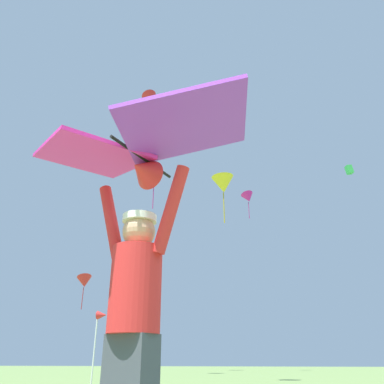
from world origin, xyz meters
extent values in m
cylinder|color=red|center=(-0.35, 0.04, 1.10)|extent=(0.42, 0.42, 0.56)
sphere|color=tan|center=(-0.35, 0.04, 1.49)|extent=(0.23, 0.23, 0.23)
cylinder|color=white|center=(-0.35, 0.04, 1.59)|extent=(0.30, 0.30, 0.05)
cylinder|color=red|center=(-0.10, -0.03, 1.61)|extent=(0.29, 0.17, 0.62)
cylinder|color=red|center=(-0.60, 0.12, 1.61)|extent=(0.29, 0.17, 0.62)
cylinder|color=black|center=(-0.35, 0.04, 2.08)|extent=(0.24, 0.71, 0.02)
cube|color=purple|center=(0.04, -0.19, 2.17)|extent=(0.96, 0.85, 0.21)
cube|color=#DB2393|center=(-0.80, 0.06, 2.17)|extent=(1.13, 1.12, 0.21)
cone|color=red|center=(-0.35, 0.04, 1.98)|extent=(0.29, 0.26, 0.24)
cone|color=#DB2393|center=(-6.95, 18.61, 11.27)|extent=(1.12, 1.08, 0.93)
cylinder|color=#991867|center=(-6.95, 18.61, 10.11)|extent=(0.05, 0.05, 1.50)
cone|color=red|center=(-9.99, 16.66, 4.63)|extent=(1.14, 1.14, 0.90)
cylinder|color=maroon|center=(-9.99, 16.66, 3.75)|extent=(0.04, 0.04, 1.14)
cube|color=green|center=(8.02, 34.86, 18.41)|extent=(0.82, 0.74, 0.94)
cone|color=yellow|center=(-1.47, 11.75, 7.29)|extent=(1.04, 1.03, 0.80)
cylinder|color=#A4921C|center=(-1.47, 11.75, 6.29)|extent=(0.04, 0.04, 1.30)
cone|color=red|center=(-9.47, 23.70, 21.97)|extent=(1.88, 1.78, 1.62)
cylinder|color=maroon|center=(-9.47, 23.70, 20.52)|extent=(0.06, 0.06, 1.88)
cone|color=#DB2393|center=(-1.77, 28.18, 13.54)|extent=(1.48, 1.40, 1.12)
cylinder|color=#991867|center=(-1.77, 28.18, 12.39)|extent=(0.05, 0.05, 1.49)
cylinder|color=silver|center=(-4.71, 8.16, 1.00)|extent=(0.04, 0.04, 2.00)
cone|color=red|center=(-4.57, 8.16, 1.88)|extent=(0.28, 0.24, 0.24)
camera|label=1|loc=(0.61, -2.37, 0.66)|focal=35.85mm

